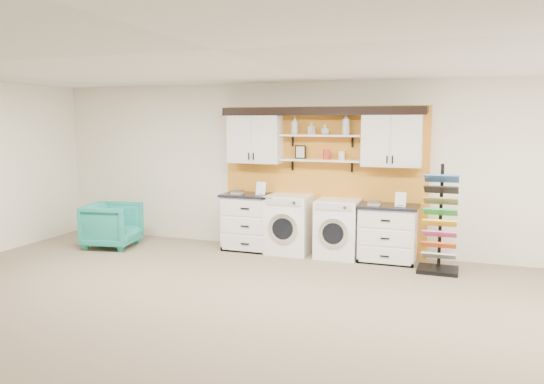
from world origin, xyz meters
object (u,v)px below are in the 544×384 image
at_px(base_cabinet_right, 388,233).
at_px(dryer, 338,228).
at_px(sample_rack, 439,237).
at_px(washer, 289,224).
at_px(base_cabinet_left, 252,222).
at_px(armchair, 112,225).

relative_size(base_cabinet_right, dryer, 0.97).
distance_m(dryer, sample_rack, 1.59).
relative_size(washer, sample_rack, 0.62).
bearing_deg(base_cabinet_right, washer, -179.88).
xyz_separation_m(base_cabinet_left, washer, (0.66, -0.00, 0.01)).
bearing_deg(base_cabinet_left, dryer, -0.13).
relative_size(base_cabinet_left, sample_rack, 0.63).
distance_m(base_cabinet_left, base_cabinet_right, 2.26).
relative_size(base_cabinet_left, armchair, 1.16).
distance_m(washer, dryer, 0.81).
bearing_deg(dryer, sample_rack, -12.16).
relative_size(washer, dryer, 1.04).
relative_size(dryer, armchair, 1.10).
bearing_deg(armchair, sample_rack, -96.31).
bearing_deg(base_cabinet_right, armchair, -172.05).
height_order(base_cabinet_right, dryer, dryer).
bearing_deg(washer, armchair, -167.98).
relative_size(dryer, sample_rack, 0.60).
distance_m(base_cabinet_left, sample_rack, 3.05).
xyz_separation_m(washer, armchair, (-3.00, -0.64, -0.10)).
height_order(base_cabinet_left, armchair, base_cabinet_left).
distance_m(base_cabinet_right, washer, 1.60).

